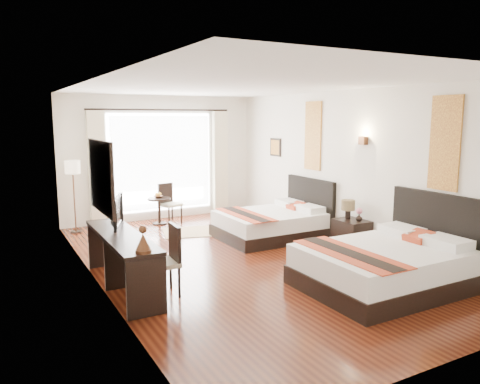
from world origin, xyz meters
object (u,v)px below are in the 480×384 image
desk_chair (163,274)px  window_chair (170,211)px  bed_near (387,264)px  vase (359,220)px  television (113,211)px  floor_lamp (73,172)px  nightstand (352,235)px  table_lamp (348,207)px  side_table (159,211)px  fruit_bowl (158,197)px  console_desk (122,261)px  bed_far (273,223)px

desk_chair → window_chair: 4.35m
bed_near → vase: bearing=60.5°
television → floor_lamp: 3.07m
nightstand → window_chair: (-2.00, 3.65, -0.01)m
table_lamp → bed_near: bearing=-115.2°
floor_lamp → television: bearing=-89.4°
nightstand → side_table: (-2.26, 3.60, 0.02)m
desk_chair → fruit_bowl: bearing=-105.5°
table_lamp → vase: (0.02, -0.26, -0.20)m
floor_lamp → side_table: size_ratio=2.53×
table_lamp → side_table: table_lamp is taller
vase → desk_chair: size_ratio=0.13×
table_lamp → side_table: bearing=123.3°
window_chair → side_table: bearing=-95.1°
nightstand → table_lamp: (0.02, 0.13, 0.48)m
table_lamp → television: television is taller
table_lamp → side_table: (-2.28, 3.47, -0.47)m
nightstand → television: size_ratio=0.74×
bed_near → fruit_bowl: 5.42m
console_desk → desk_chair: size_ratio=2.37×
desk_chair → window_chair: desk_chair is taller
fruit_bowl → window_chair: 0.44m
bed_near → floor_lamp: floor_lamp is taller
vase → window_chair: (-2.03, 3.78, -0.30)m
table_lamp → window_chair: table_lamp is taller
console_desk → side_table: console_desk is taller
table_lamp → floor_lamp: bearing=138.6°
nightstand → vase: 0.32m
bed_near → bed_far: bearing=88.0°
side_table → window_chair: window_chair is taller
bed_near → desk_chair: size_ratio=2.35×
console_desk → television: 0.78m
console_desk → side_table: (1.74, 3.48, -0.09)m
side_table → fruit_bowl: bearing=120.0°
table_lamp → desk_chair: desk_chair is taller
console_desk → floor_lamp: bearing=90.2°
floor_lamp → window_chair: size_ratio=1.69×
vase → window_chair: bearing=118.3°
side_table → table_lamp: bearing=-56.7°
desk_chair → floor_lamp: 4.21m
bed_near → nightstand: size_ratio=3.85×
vase → fruit_bowl: (-2.31, 3.74, 0.04)m
bed_near → nightstand: (0.80, 1.59, -0.05)m
television → console_desk: bearing=-160.5°
table_lamp → fruit_bowl: table_lamp is taller
bed_near → console_desk: size_ratio=0.99×
floor_lamp → table_lamp: bearing=-41.4°
bed_near → table_lamp: bed_near is taller
bed_near → desk_chair: bearing=156.8°
desk_chair → side_table: size_ratio=1.60×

